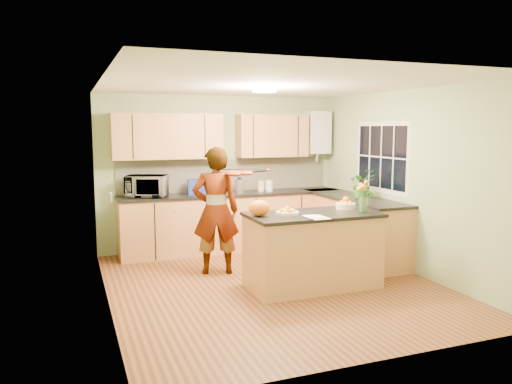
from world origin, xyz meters
name	(u,v)px	position (x,y,z in m)	size (l,w,h in m)	color
floor	(273,285)	(0.00, 0.00, 0.00)	(4.50, 4.50, 0.00)	#592C19
ceiling	(274,84)	(0.00, 0.00, 2.50)	(4.00, 4.50, 0.02)	silver
wall_back	(221,172)	(0.00, 2.25, 1.25)	(4.00, 0.02, 2.50)	#90A677
wall_front	(379,217)	(0.00, -2.25, 1.25)	(4.00, 0.02, 2.50)	#90A677
wall_left	(105,195)	(-2.00, 0.00, 1.25)	(0.02, 4.50, 2.50)	#90A677
wall_right	(407,181)	(2.00, 0.00, 1.25)	(0.02, 4.50, 2.50)	#90A677
back_counter	(232,221)	(0.10, 1.95, 0.47)	(3.64, 0.62, 0.94)	#C07C4D
right_counter	(353,227)	(1.70, 0.85, 0.47)	(0.62, 2.24, 0.94)	#C07C4D
splashback	(227,175)	(0.10, 2.23, 1.20)	(3.60, 0.02, 0.52)	beige
upper_cabinets	(213,136)	(-0.18, 2.08, 1.85)	(3.20, 0.34, 0.70)	#C07C4D
boiler	(317,133)	(1.70, 2.09, 1.90)	(0.40, 0.30, 0.86)	silver
window_right	(381,157)	(1.99, 0.60, 1.55)	(0.01, 1.30, 1.05)	silver
light_switch	(111,197)	(-1.99, -0.60, 1.30)	(0.02, 0.09, 0.09)	silver
ceiling_lamp	(264,89)	(0.00, 0.30, 2.46)	(0.30, 0.30, 0.07)	#FFEABF
peninsula_island	(313,250)	(0.44, -0.23, 0.47)	(1.63, 0.83, 0.93)	#C07C4D
fruit_dish	(287,212)	(0.09, -0.23, 0.97)	(0.28, 0.28, 0.10)	beige
orange_bowl	(346,204)	(0.99, -0.08, 1.00)	(0.25, 0.25, 0.15)	beige
flower_vase	(364,189)	(1.04, -0.41, 1.22)	(0.24, 0.24, 0.44)	silver
orange_bag	(259,208)	(-0.25, -0.18, 1.03)	(0.26, 0.22, 0.19)	orange
papers	(317,217)	(0.34, -0.53, 0.94)	(0.21, 0.29, 0.01)	white
violinist	(216,211)	(-0.52, 0.77, 0.87)	(0.63, 0.41, 1.73)	tan
violin	(235,173)	(-0.32, 0.55, 1.39)	(0.61, 0.25, 0.12)	#4D1404
microwave	(147,186)	(-1.26, 1.96, 1.10)	(0.59, 0.40, 0.33)	silver
blue_box	(197,187)	(-0.47, 1.96, 1.06)	(0.29, 0.21, 0.23)	navy
kettle	(239,185)	(0.22, 1.93, 1.06)	(0.15, 0.15, 0.29)	silver
jar_cream	(261,186)	(0.61, 1.98, 1.02)	(0.11, 0.11, 0.17)	beige
jar_white	(269,186)	(0.73, 1.92, 1.03)	(0.12, 0.12, 0.19)	silver
potted_plant	(362,184)	(1.70, 0.65, 1.16)	(0.40, 0.35, 0.44)	#2F7426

